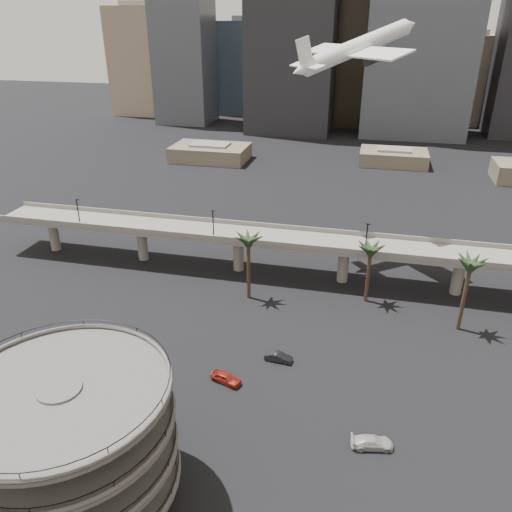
% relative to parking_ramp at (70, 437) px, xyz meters
% --- Properties ---
extents(ground, '(700.00, 700.00, 0.00)m').
position_rel_parking_ramp_xyz_m(ground, '(13.00, 4.00, -9.84)').
color(ground, black).
rests_on(ground, ground).
extents(parking_ramp, '(22.20, 22.20, 17.35)m').
position_rel_parking_ramp_xyz_m(parking_ramp, '(0.00, 0.00, 0.00)').
color(parking_ramp, '#504D4B').
rests_on(parking_ramp, ground).
extents(overpass, '(130.00, 9.30, 14.70)m').
position_rel_parking_ramp_xyz_m(overpass, '(13.00, 59.00, -2.50)').
color(overpass, gray).
rests_on(overpass, ground).
extents(palm_trees, '(42.40, 10.40, 14.00)m').
position_rel_parking_ramp_xyz_m(palm_trees, '(27.02, 48.65, 1.59)').
color(palm_trees, '#40311B').
rests_on(palm_trees, ground).
extents(low_buildings, '(135.00, 27.50, 6.80)m').
position_rel_parking_ramp_xyz_m(low_buildings, '(19.89, 146.30, -6.97)').
color(low_buildings, brown).
rests_on(low_buildings, ground).
extents(skyline, '(269.00, 86.00, 120.11)m').
position_rel_parking_ramp_xyz_m(skyline, '(28.11, 221.08, 34.08)').
color(skyline, '#85775C').
rests_on(skyline, ground).
extents(airborne_jet, '(25.43, 24.54, 11.63)m').
position_rel_parking_ramp_xyz_m(airborne_jet, '(22.28, 77.19, 33.48)').
color(airborne_jet, white).
rests_on(airborne_jet, ground).
extents(car_a, '(5.11, 3.27, 1.62)m').
position_rel_parking_ramp_xyz_m(car_a, '(9.77, 23.14, -9.03)').
color(car_a, maroon).
rests_on(car_a, ground).
extents(car_b, '(4.48, 1.85, 1.44)m').
position_rel_parking_ramp_xyz_m(car_b, '(16.36, 29.98, -9.11)').
color(car_b, black).
rests_on(car_b, ground).
extents(car_c, '(5.62, 3.15, 1.54)m').
position_rel_parking_ramp_xyz_m(car_c, '(31.15, 15.55, -9.07)').
color(car_c, '#BABAB6').
rests_on(car_c, ground).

